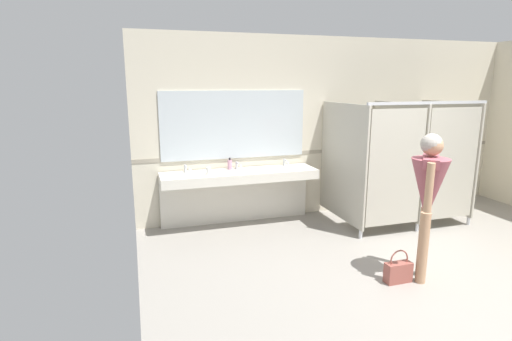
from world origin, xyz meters
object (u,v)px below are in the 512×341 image
object	(u,v)px
handbag	(398,271)
paper_cup	(209,171)
person_standing	(428,189)
soap_dispenser	(230,164)

from	to	relation	value
handbag	paper_cup	size ratio (longest dim) A/B	3.60
paper_cup	person_standing	bearing A→B (deg)	-47.52
paper_cup	handbag	bearing A→B (deg)	-51.92
soap_dispenser	paper_cup	bearing A→B (deg)	-146.13
person_standing	paper_cup	distance (m)	2.96
person_standing	soap_dispenser	world-z (taller)	person_standing
handbag	paper_cup	world-z (taller)	paper_cup
soap_dispenser	paper_cup	size ratio (longest dim) A/B	1.72
paper_cup	soap_dispenser	bearing A→B (deg)	33.87
handbag	soap_dispenser	xyz separation A→B (m)	(-1.32, 2.43, 0.82)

